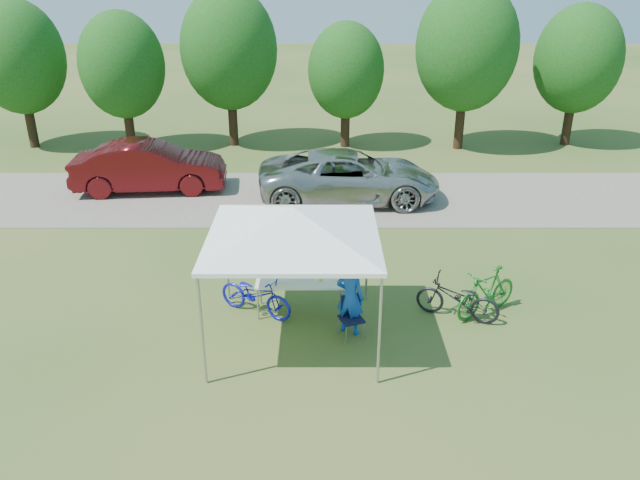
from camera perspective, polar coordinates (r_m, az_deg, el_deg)
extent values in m
plane|color=#2D5119|center=(12.48, -2.29, -8.77)|extent=(100.00, 100.00, 0.00)
cube|color=gray|center=(19.68, -1.44, 3.92)|extent=(24.00, 5.00, 0.02)
cylinder|color=#A5A5AA|center=(10.82, -10.73, -8.23)|extent=(0.05, 0.05, 2.10)
cylinder|color=#A5A5AA|center=(10.68, 5.46, -8.34)|extent=(0.05, 0.05, 2.10)
cylinder|color=#A5A5AA|center=(13.42, -8.55, -1.43)|extent=(0.05, 0.05, 2.10)
cylinder|color=#A5A5AA|center=(13.31, 4.34, -1.44)|extent=(0.05, 0.05, 2.10)
cube|color=white|center=(11.47, -2.47, 0.27)|extent=(3.15, 3.15, 0.08)
pyramid|color=white|center=(11.24, -2.52, 3.03)|extent=(4.53, 4.53, 0.55)
cylinder|color=#382314|center=(27.67, -24.92, 9.63)|extent=(0.36, 0.36, 1.89)
ellipsoid|color=#144711|center=(27.25, -25.87, 14.83)|extent=(3.46, 3.46, 4.32)
cylinder|color=#382314|center=(26.00, -17.01, 9.84)|extent=(0.36, 0.36, 1.75)
ellipsoid|color=#144711|center=(25.57, -17.66, 14.99)|extent=(3.20, 3.20, 4.00)
cylinder|color=#382314|center=(25.68, -7.96, 10.80)|extent=(0.36, 0.36, 2.03)
ellipsoid|color=#144711|center=(25.21, -8.33, 16.91)|extent=(3.71, 3.71, 4.64)
cylinder|color=#382314|center=(25.32, 2.31, 10.33)|extent=(0.36, 0.36, 1.61)
ellipsoid|color=#144711|center=(24.90, 2.40, 15.22)|extent=(2.94, 2.94, 3.68)
cylinder|color=#382314|center=(25.55, 12.66, 10.47)|extent=(0.36, 0.36, 2.10)
ellipsoid|color=#144711|center=(25.07, 13.26, 16.81)|extent=(3.84, 3.84, 4.80)
cylinder|color=#382314|center=(27.46, 21.72, 9.98)|extent=(0.36, 0.36, 1.82)
ellipsoid|color=#144711|center=(27.04, 22.53, 15.04)|extent=(3.33, 3.33, 4.16)
cube|color=white|center=(12.94, -1.83, -3.74)|extent=(1.82, 0.76, 0.04)
cylinder|color=#A5A5AA|center=(12.89, -5.70, -5.87)|extent=(0.04, 0.04, 0.71)
cylinder|color=#A5A5AA|center=(12.84, 2.01, -5.90)|extent=(0.04, 0.04, 0.71)
cylinder|color=#A5A5AA|center=(13.46, -5.45, -4.50)|extent=(0.04, 0.04, 0.71)
cylinder|color=#A5A5AA|center=(13.41, 1.92, -4.52)|extent=(0.04, 0.04, 0.71)
cube|color=black|center=(12.26, 2.88, -7.23)|extent=(0.55, 0.55, 0.04)
cube|color=black|center=(12.33, 2.85, -5.84)|extent=(0.41, 0.19, 0.42)
cylinder|color=#A5A5AA|center=(12.21, 2.00, -8.53)|extent=(0.02, 0.02, 0.38)
cylinder|color=#A5A5AA|center=(12.22, 3.79, -8.52)|extent=(0.02, 0.02, 0.38)
cylinder|color=#A5A5AA|center=(12.52, 1.95, -7.61)|extent=(0.02, 0.02, 0.38)
cylinder|color=#A5A5AA|center=(12.54, 3.68, -7.59)|extent=(0.02, 0.02, 0.38)
cube|color=white|center=(12.88, -2.88, -3.12)|extent=(0.41, 0.27, 0.27)
cube|color=white|center=(12.81, -2.89, -2.51)|extent=(0.43, 0.29, 0.04)
cylinder|color=yellow|center=(12.87, 0.04, -3.65)|extent=(0.08, 0.08, 0.06)
imported|color=#1649B3|center=(12.22, 2.76, -5.24)|extent=(0.68, 0.58, 1.57)
imported|color=#1518BB|center=(13.06, -5.91, -4.98)|extent=(1.79, 1.35, 0.90)
imported|color=#197223|center=(13.42, 15.00, -4.61)|extent=(1.66, 1.35, 1.02)
imported|color=black|center=(13.14, 12.46, -5.27)|extent=(1.82, 1.24, 0.91)
imported|color=#A5A6A2|center=(19.22, 2.68, 5.85)|extent=(5.57, 2.68, 1.53)
imported|color=#510D10|center=(20.80, -15.32, 6.49)|extent=(4.92, 2.10, 1.58)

